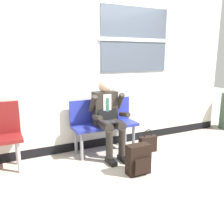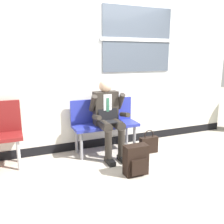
{
  "view_description": "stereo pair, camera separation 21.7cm",
  "coord_description": "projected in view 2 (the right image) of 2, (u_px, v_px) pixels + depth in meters",
  "views": [
    {
      "loc": [
        -1.66,
        -3.21,
        1.61
      ],
      "look_at": [
        -0.03,
        0.14,
        0.75
      ],
      "focal_mm": 38.48,
      "sensor_mm": 36.0,
      "label": 1
    },
    {
      "loc": [
        -1.46,
        -3.3,
        1.61
      ],
      "look_at": [
        -0.03,
        0.14,
        0.75
      ],
      "focal_mm": 38.48,
      "sensor_mm": 36.0,
      "label": 2
    }
  ],
  "objects": [
    {
      "name": "bench_with_person",
      "position": [
        104.0,
        121.0,
        4.1
      ],
      "size": [
        1.11,
        0.42,
        0.91
      ],
      "color": "#28339E",
      "rests_on": "ground"
    },
    {
      "name": "station_wall",
      "position": [
        102.0,
        63.0,
        4.16
      ],
      "size": [
        5.51,
        0.17,
        3.02
      ],
      "color": "silver",
      "rests_on": "ground"
    },
    {
      "name": "backpack",
      "position": [
        136.0,
        160.0,
        3.32
      ],
      "size": [
        0.33,
        0.2,
        0.43
      ],
      "color": "black",
      "rests_on": "ground"
    },
    {
      "name": "handbag",
      "position": [
        149.0,
        144.0,
        4.09
      ],
      "size": [
        0.32,
        0.11,
        0.41
      ],
      "color": "black",
      "rests_on": "ground"
    },
    {
      "name": "ground_plane",
      "position": [
        117.0,
        159.0,
        3.88
      ],
      "size": [
        18.0,
        18.0,
        0.0
      ],
      "primitive_type": "plane",
      "color": "#B2A899"
    },
    {
      "name": "person_seated",
      "position": [
        108.0,
        116.0,
        3.89
      ],
      "size": [
        0.57,
        0.7,
        1.25
      ],
      "color": "#2D2823",
      "rests_on": "ground"
    }
  ]
}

